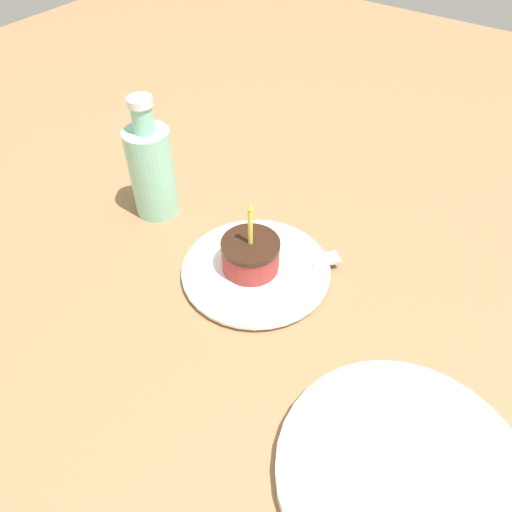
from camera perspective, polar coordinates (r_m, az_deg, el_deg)
The scene contains 6 objects.
ground_plane at distance 0.80m, azimuth 0.75°, elevation -1.56°, with size 2.40×2.40×0.04m.
plate at distance 0.76m, azimuth -0.00°, elevation -1.66°, with size 0.23×0.23×0.01m.
cake_slice at distance 0.74m, azimuth -0.33°, elevation 0.03°, with size 0.09×0.09×0.12m.
fork at distance 0.76m, azimuth 4.65°, elevation -1.04°, with size 0.12×0.14×0.00m.
bottle at distance 0.85m, azimuth -11.62°, elevation 9.88°, with size 0.07×0.07×0.21m.
side_plate at distance 0.61m, azimuth 16.49°, elevation -22.81°, with size 0.28×0.28×0.02m.
Camera 1 is at (-0.31, 0.46, 0.56)m, focal length 35.00 mm.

